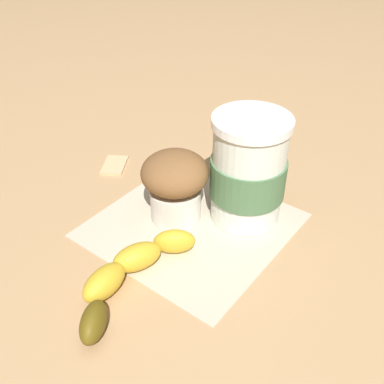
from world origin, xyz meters
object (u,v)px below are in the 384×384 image
(muffin, at_px, (178,181))
(banana, at_px, (128,273))
(coffee_cup, at_px, (248,171))
(sugar_packet, at_px, (114,164))

(muffin, xyz_separation_m, banana, (0.12, 0.04, -0.04))
(coffee_cup, height_order, muffin, coffee_cup)
(coffee_cup, xyz_separation_m, sugar_packet, (0.03, -0.22, -0.06))
(muffin, xyz_separation_m, sugar_packet, (-0.03, -0.15, -0.05))
(coffee_cup, relative_size, muffin, 1.50)
(coffee_cup, relative_size, banana, 0.74)
(muffin, height_order, banana, muffin)
(coffee_cup, distance_m, sugar_packet, 0.23)
(muffin, bearing_deg, coffee_cup, 129.05)
(banana, height_order, sugar_packet, banana)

